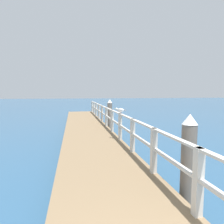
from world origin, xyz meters
TOP-DOWN VIEW (x-y plane):
  - pier_deck at (0.00, 9.48)m, footprint 2.24×18.95m
  - pier_railing at (1.04, 9.48)m, footprint 0.12×17.47m
  - dock_piling_near at (1.42, 3.21)m, footprint 0.29×0.29m
  - dock_piling_far at (1.42, 11.26)m, footprint 0.29×0.29m
  - seagull_foreground at (1.04, 7.05)m, footprint 0.37×0.36m

SIDE VIEW (x-z plane):
  - pier_deck at x=0.00m, z-range 0.00..0.47m
  - dock_piling_near at x=1.42m, z-range 0.01..1.89m
  - dock_piling_far at x=1.42m, z-range 0.01..1.89m
  - pier_railing at x=1.04m, z-range 0.59..1.61m
  - seagull_foreground at x=1.04m, z-range 1.52..1.73m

